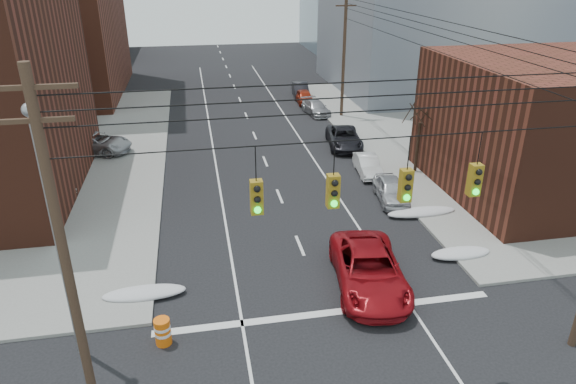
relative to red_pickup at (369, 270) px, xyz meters
name	(u,v)px	position (x,y,z in m)	size (l,w,h in m)	color
sidewalk_ne	(573,127)	(24.79, 19.00, -0.78)	(40.00, 40.00, 0.15)	gray
building_brick_far	(37,13)	(-28.21, 66.00, 5.14)	(22.00, 18.00, 12.00)	#4E2417
utility_pole_left	(64,256)	(-10.71, -5.00, 4.93)	(2.20, 0.28, 11.00)	#473323
utility_pole_far	(344,52)	(6.29, 26.00, 4.93)	(2.20, 0.28, 11.00)	#473323
traffic_signals	(370,186)	(-2.12, -5.03, 6.31)	(17.00, 0.42, 2.02)	black
street_light	(52,218)	(-11.71, -2.00, 4.68)	(0.44, 0.44, 9.32)	gray
bare_tree	(418,140)	(7.37, 12.00, 1.46)	(2.09, 2.20, 4.93)	black
snow_nw	(144,293)	(-9.61, 1.00, -0.65)	(3.50, 1.08, 0.42)	silver
snow_ne	(461,253)	(5.19, 1.50, -0.65)	(3.00, 1.08, 0.42)	silver
snow_east_far	(422,212)	(5.19, 6.00, -0.65)	(4.00, 1.08, 0.42)	silver
red_pickup	(369,270)	(0.00, 0.00, 0.00)	(2.84, 6.16, 1.71)	maroon
parked_car_a	(391,190)	(4.19, 8.18, -0.17)	(1.62, 4.04, 1.37)	silver
parked_car_b	(368,165)	(4.19, 12.48, -0.24)	(1.31, 3.75, 1.24)	white
parked_car_c	(344,138)	(4.19, 18.02, -0.14)	(2.37, 5.14, 1.43)	black
parked_car_d	(316,108)	(4.19, 27.26, -0.24)	(1.74, 4.28, 1.24)	#A4A4A8
parked_car_e	(304,97)	(4.00, 31.33, -0.21)	(1.53, 3.82, 1.30)	maroon
parked_car_f	(301,90)	(4.19, 34.09, -0.15)	(1.50, 4.31, 1.42)	black
lot_car_a	(30,190)	(-16.67, 11.61, 0.07)	(1.64, 4.71, 1.55)	silver
lot_car_b	(94,143)	(-14.29, 19.76, 0.04)	(2.47, 5.35, 1.49)	#A7A7AB
lot_car_c	(5,186)	(-18.33, 12.65, 0.02)	(2.05, 5.04, 1.46)	black
lot_car_d	(21,161)	(-18.52, 16.84, 0.00)	(1.66, 4.12, 1.40)	silver
construction_barrel	(163,331)	(-8.71, -2.10, -0.30)	(0.68, 0.68, 1.08)	orange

